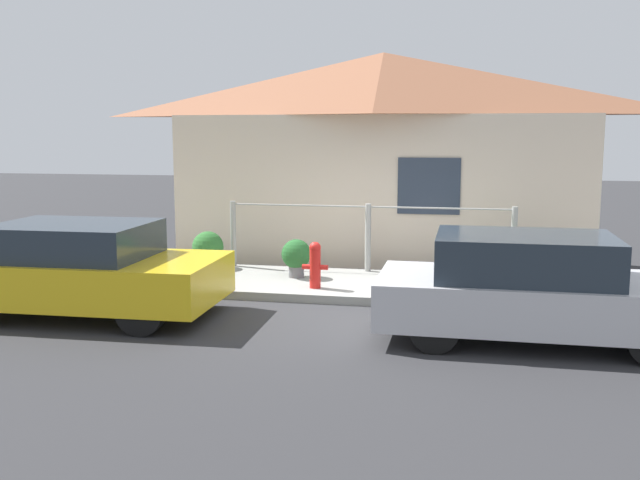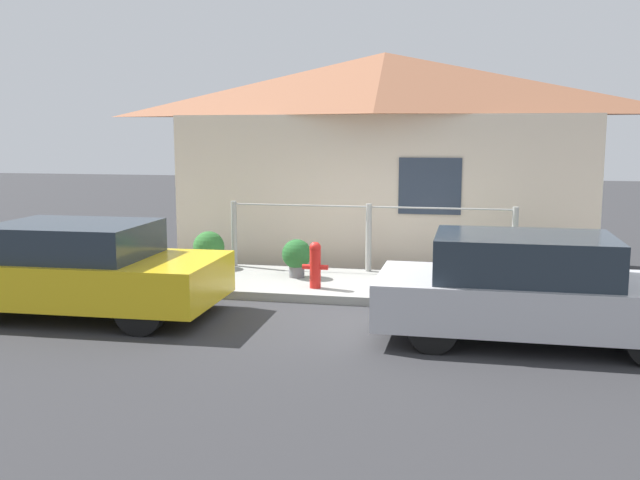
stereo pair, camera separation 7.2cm
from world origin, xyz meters
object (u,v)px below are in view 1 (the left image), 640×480
at_px(fire_hydrant, 315,264).
at_px(potted_plant_near_hydrant, 296,256).
at_px(car_left, 82,269).
at_px(car_right, 532,289).
at_px(potted_plant_by_fence, 208,248).
at_px(potted_plant_corner, 509,259).

height_order(fire_hydrant, potted_plant_near_hydrant, fire_hydrant).
relative_size(car_left, fire_hydrant, 5.24).
height_order(car_right, fire_hydrant, car_right).
distance_m(car_right, fire_hydrant, 3.51).
bearing_deg(potted_plant_by_fence, car_left, -102.31).
bearing_deg(fire_hydrant, potted_plant_by_fence, 150.44).
height_order(potted_plant_by_fence, potted_plant_corner, potted_plant_by_fence).
xyz_separation_m(car_left, fire_hydrant, (2.85, 1.78, -0.14)).
distance_m(fire_hydrant, potted_plant_near_hydrant, 0.88).
relative_size(car_right, potted_plant_by_fence, 5.81).
bearing_deg(potted_plant_by_fence, potted_plant_near_hydrant, -16.13).
relative_size(potted_plant_near_hydrant, potted_plant_corner, 1.01).
height_order(potted_plant_near_hydrant, potted_plant_by_fence, potted_plant_by_fence).
bearing_deg(potted_plant_by_fence, fire_hydrant, -29.56).
height_order(potted_plant_near_hydrant, potted_plant_corner, potted_plant_near_hydrant).
distance_m(car_right, potted_plant_near_hydrant, 4.32).
height_order(car_right, potted_plant_near_hydrant, car_right).
bearing_deg(car_right, potted_plant_corner, 91.74).
distance_m(car_left, potted_plant_near_hydrant, 3.47).
relative_size(fire_hydrant, potted_plant_near_hydrant, 1.13).
xyz_separation_m(car_right, potted_plant_near_hydrant, (-3.50, 2.52, -0.15)).
bearing_deg(potted_plant_near_hydrant, car_right, -35.80).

